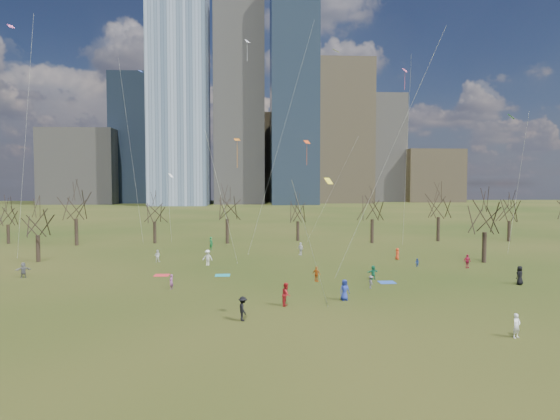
{
  "coord_description": "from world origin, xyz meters",
  "views": [
    {
      "loc": [
        -3.37,
        -42.3,
        9.89
      ],
      "look_at": [
        0.0,
        12.0,
        7.0
      ],
      "focal_mm": 32.0,
      "sensor_mm": 36.0,
      "label": 1
    }
  ],
  "objects": [
    {
      "name": "person_13",
      "position": [
        -9.09,
        32.52,
        0.95
      ],
      "size": [
        0.79,
        0.82,
        1.89
      ],
      "primitive_type": "imported",
      "rotation": [
        0.0,
        0.0,
        2.27
      ],
      "color": "#197336",
      "rests_on": "ground"
    },
    {
      "name": "person_14",
      "position": [
        -14.95,
        20.99,
        0.77
      ],
      "size": [
        0.84,
        0.7,
        1.54
      ],
      "primitive_type": "imported",
      "rotation": [
        0.0,
        0.0,
        2.98
      ],
      "color": "silver",
      "rests_on": "ground"
    },
    {
      "name": "person_16",
      "position": [
        3.7,
        25.93,
        0.88
      ],
      "size": [
        0.96,
        1.09,
        1.76
      ],
      "primitive_type": "imported",
      "rotation": [
        0.0,
        0.0,
        5.35
      ],
      "color": "silver",
      "rests_on": "ground"
    },
    {
      "name": "person_2",
      "position": [
        -0.39,
        -2.57,
        0.95
      ],
      "size": [
        0.95,
        1.09,
        1.89
      ],
      "primitive_type": "imported",
      "rotation": [
        0.0,
        0.0,
        1.28
      ],
      "color": "#A5171C",
      "rests_on": "ground"
    },
    {
      "name": "person_5",
      "position": [
        9.38,
        7.96,
        0.73
      ],
      "size": [
        1.41,
        0.94,
        1.46
      ],
      "primitive_type": "imported",
      "rotation": [
        0.0,
        0.0,
        3.56
      ],
      "color": "#1A764F",
      "rests_on": "ground"
    },
    {
      "name": "downtown_skyline",
      "position": [
        -2.43,
        210.64,
        39.01
      ],
      "size": [
        212.5,
        78.0,
        118.0
      ],
      "color": "slate",
      "rests_on": "ground"
    },
    {
      "name": "person_8",
      "position": [
        16.53,
        15.3,
        0.5
      ],
      "size": [
        0.56,
        0.61,
        1.0
      ],
      "primitive_type": "imported",
      "rotation": [
        0.0,
        0.0,
        5.19
      ],
      "color": "#2542A3",
      "rests_on": "ground"
    },
    {
      "name": "blanket_navy",
      "position": [
        10.39,
        6.36,
        0.01
      ],
      "size": [
        1.6,
        1.5,
        0.03
      ],
      "primitive_type": "cube",
      "color": "#254CAD",
      "rests_on": "ground"
    },
    {
      "name": "bare_tree_row",
      "position": [
        -0.09,
        37.22,
        6.12
      ],
      "size": [
        113.04,
        29.8,
        9.5
      ],
      "color": "black",
      "rests_on": "ground"
    },
    {
      "name": "person_3",
      "position": [
        8.09,
        3.66,
        0.61
      ],
      "size": [
        0.57,
        0.85,
        1.21
      ],
      "primitive_type": "imported",
      "rotation": [
        0.0,
        0.0,
        1.73
      ],
      "color": "#5D5C61",
      "rests_on": "ground"
    },
    {
      "name": "ground",
      "position": [
        0.0,
        0.0,
        0.0
      ],
      "size": [
        500.0,
        500.0,
        0.0
      ],
      "primitive_type": "plane",
      "color": "black",
      "rests_on": "ground"
    },
    {
      "name": "person_15",
      "position": [
        -3.85,
        -6.73,
        0.88
      ],
      "size": [
        0.92,
        1.27,
        1.77
      ],
      "primitive_type": "imported",
      "rotation": [
        0.0,
        0.0,
        1.83
      ],
      "color": "black",
      "rests_on": "ground"
    },
    {
      "name": "person_10",
      "position": [
        22.12,
        14.18,
        0.8
      ],
      "size": [
        0.99,
        0.54,
        1.6
      ],
      "primitive_type": "imported",
      "rotation": [
        0.0,
        0.0,
        0.16
      ],
      "color": "#B81A42",
      "rests_on": "ground"
    },
    {
      "name": "person_1",
      "position": [
        13.72,
        -11.82,
        0.79
      ],
      "size": [
        0.68,
        0.58,
        1.58
      ],
      "primitive_type": "imported",
      "rotation": [
        0.0,
        0.0,
        0.42
      ],
      "color": "white",
      "rests_on": "ground"
    },
    {
      "name": "kites_airborne",
      "position": [
        -2.08,
        14.33,
        12.79
      ],
      "size": [
        63.71,
        50.14,
        26.1
      ],
      "color": "orange",
      "rests_on": "ground"
    },
    {
      "name": "person_11",
      "position": [
        -27.05,
        11.12,
        0.82
      ],
      "size": [
        1.59,
        1.02,
        1.64
      ],
      "primitive_type": "imported",
      "rotation": [
        0.0,
        0.0,
        0.39
      ],
      "color": "slate",
      "rests_on": "ground"
    },
    {
      "name": "person_0",
      "position": [
        4.68,
        -0.96,
        0.89
      ],
      "size": [
        0.99,
        0.77,
        1.78
      ],
      "primitive_type": "imported",
      "rotation": [
        0.0,
        0.0,
        0.26
      ],
      "color": "navy",
      "rests_on": "ground"
    },
    {
      "name": "blanket_teal",
      "position": [
        -6.25,
        11.24,
        0.01
      ],
      "size": [
        1.6,
        1.5,
        0.03
      ],
      "primitive_type": "cube",
      "color": "teal",
      "rests_on": "ground"
    },
    {
      "name": "person_12",
      "position": [
        15.86,
        21.05,
        0.75
      ],
      "size": [
        0.61,
        0.82,
        1.51
      ],
      "primitive_type": "imported",
      "rotation": [
        0.0,
        0.0,
        1.77
      ],
      "color": "red",
      "rests_on": "ground"
    },
    {
      "name": "person_7",
      "position": [
        -10.68,
        4.48,
        0.7
      ],
      "size": [
        0.51,
        0.6,
        1.39
      ],
      "primitive_type": "imported",
      "rotation": [
        0.0,
        0.0,
        4.3
      ],
      "color": "#984C90",
      "rests_on": "ground"
    },
    {
      "name": "blanket_crimson",
      "position": [
        -12.8,
        11.65,
        0.01
      ],
      "size": [
        1.6,
        1.5,
        0.03
      ],
      "primitive_type": "cube",
      "color": "red",
      "rests_on": "ground"
    },
    {
      "name": "person_4",
      "position": [
        3.39,
        7.16,
        0.77
      ],
      "size": [
        0.93,
        0.89,
        1.55
      ],
      "primitive_type": "imported",
      "rotation": [
        0.0,
        0.0,
        2.4
      ],
      "color": "#CD5E16",
      "rests_on": "ground"
    },
    {
      "name": "person_9",
      "position": [
        -8.41,
        18.0,
        0.95
      ],
      "size": [
        1.36,
        0.99,
        1.89
      ],
      "primitive_type": "imported",
      "rotation": [
        0.0,
        0.0,
        6.03
      ],
      "color": "silver",
      "rests_on": "ground"
    },
    {
      "name": "person_6",
      "position": [
        23.02,
        4.42,
        0.93
      ],
      "size": [
        1.08,
        0.97,
        1.86
      ],
      "primitive_type": "imported",
      "rotation": [
        0.0,
        0.0,
        3.68
      ],
      "color": "black",
      "rests_on": "ground"
    }
  ]
}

